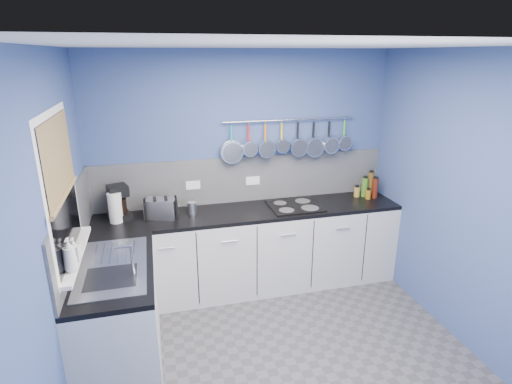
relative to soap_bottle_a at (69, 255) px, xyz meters
name	(u,v)px	position (x,y,z in m)	size (l,w,h in m)	color
floor	(284,360)	(1.53, -0.02, -1.18)	(3.20, 3.00, 0.02)	#47474C
ceiling	(292,44)	(1.53, -0.02, 1.34)	(3.20, 3.00, 0.02)	white
wall_back	(243,170)	(1.53, 1.49, 0.08)	(3.20, 0.02, 2.50)	#364A81
wall_front	(405,362)	(1.53, -1.53, 0.08)	(3.20, 0.02, 2.50)	#364A81
wall_left	(54,247)	(-0.08, -0.02, 0.08)	(0.02, 3.00, 2.50)	#364A81
wall_right	(469,204)	(3.14, -0.02, 0.08)	(0.02, 3.00, 2.50)	#364A81
backsplash_back	(244,179)	(1.53, 1.47, -0.02)	(3.20, 0.02, 0.50)	gray
backsplash_left	(74,225)	(-0.06, 0.58, -0.02)	(0.02, 1.80, 0.50)	gray
cabinet_run_back	(250,251)	(1.53, 1.18, -0.74)	(3.20, 0.60, 0.86)	beige
worktop_back	(250,212)	(1.53, 1.18, -0.29)	(3.20, 0.60, 0.04)	black
cabinet_run_left	(119,318)	(0.23, 0.28, -0.74)	(0.60, 1.20, 0.86)	beige
worktop_left	(113,269)	(0.23, 0.28, -0.29)	(0.60, 1.20, 0.04)	black
window_frame	(61,189)	(-0.05, 0.28, 0.38)	(0.01, 1.00, 1.10)	white
window_glass	(62,189)	(-0.04, 0.28, 0.38)	(0.01, 0.90, 1.00)	black
bamboo_blind	(58,157)	(-0.03, 0.28, 0.61)	(0.01, 0.90, 0.55)	olive
window_sill	(76,254)	(-0.02, 0.28, -0.13)	(0.10, 0.98, 0.03)	white
sink_unit	(113,266)	(0.23, 0.28, -0.27)	(0.50, 0.95, 0.01)	silver
mixer_tap	(132,260)	(0.39, 0.10, -0.14)	(0.12, 0.08, 0.26)	silver
socket_left	(193,185)	(0.98, 1.46, -0.04)	(0.15, 0.01, 0.09)	white
socket_right	(253,181)	(1.63, 1.46, -0.04)	(0.15, 0.01, 0.09)	white
pot_rail	(290,120)	(2.03, 1.43, 0.61)	(0.02, 0.02, 1.45)	silver
soap_bottle_a	(69,255)	(0.00, 0.00, 0.00)	(0.09, 0.09, 0.24)	white
soap_bottle_b	(74,249)	(0.00, 0.16, -0.03)	(0.08, 0.08, 0.17)	white
paper_towel	(115,208)	(0.21, 1.19, -0.12)	(0.13, 0.13, 0.29)	white
coffee_maker	(119,203)	(0.24, 1.26, -0.10)	(0.19, 0.21, 0.34)	black
toaster	(161,208)	(0.63, 1.20, -0.17)	(0.30, 0.17, 0.19)	silver
canister	(192,208)	(0.93, 1.21, -0.21)	(0.09, 0.09, 0.13)	silver
hob	(295,206)	(2.02, 1.16, -0.26)	(0.54, 0.47, 0.01)	black
pan_0	(232,143)	(1.40, 1.42, 0.40)	(0.24, 0.07, 0.43)	silver
pan_1	(249,139)	(1.58, 1.42, 0.43)	(0.16, 0.11, 0.35)	silver
pan_2	(265,139)	(1.76, 1.42, 0.42)	(0.19, 0.11, 0.38)	silver
pan_3	(282,137)	(1.94, 1.42, 0.44)	(0.15, 0.08, 0.34)	silver
pan_4	(298,138)	(2.12, 1.42, 0.42)	(0.20, 0.10, 0.39)	silver
pan_5	(313,138)	(2.30, 1.42, 0.41)	(0.21, 0.09, 0.40)	silver
pan_6	(329,135)	(2.48, 1.42, 0.43)	(0.18, 0.12, 0.37)	silver
pan_7	(344,134)	(2.67, 1.42, 0.43)	(0.17, 0.08, 0.36)	silver
condiment_0	(370,184)	(2.97, 1.29, -0.13)	(0.07, 0.07, 0.28)	brown
condiment_1	(365,187)	(2.90, 1.28, -0.16)	(0.07, 0.07, 0.22)	#3F721E
condiment_2	(357,192)	(2.81, 1.29, -0.21)	(0.07, 0.07, 0.11)	olive
condiment_3	(375,188)	(2.98, 1.21, -0.16)	(0.07, 0.07, 0.23)	#4C190C
condiment_4	(368,194)	(2.90, 1.19, -0.22)	(0.06, 0.06, 0.11)	#8C5914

